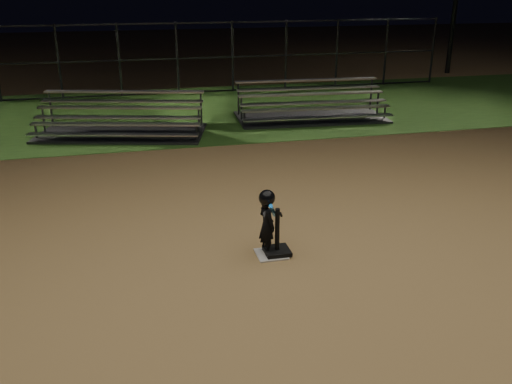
% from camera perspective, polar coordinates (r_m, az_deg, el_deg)
% --- Properties ---
extents(ground, '(80.00, 80.00, 0.00)m').
position_cam_1_polar(ground, '(8.60, 1.56, -6.37)').
color(ground, '#AB844D').
rests_on(ground, ground).
extents(grass_strip, '(60.00, 8.00, 0.01)m').
position_cam_1_polar(grass_strip, '(17.93, -6.77, 8.08)').
color(grass_strip, '#2B521A').
rests_on(grass_strip, ground).
extents(home_plate, '(0.45, 0.45, 0.02)m').
position_cam_1_polar(home_plate, '(8.60, 1.56, -6.30)').
color(home_plate, beige).
rests_on(home_plate, ground).
extents(batting_tee, '(0.38, 0.38, 0.72)m').
position_cam_1_polar(batting_tee, '(8.56, 2.14, -5.38)').
color(batting_tee, black).
rests_on(batting_tee, home_plate).
extents(child_batter, '(0.42, 0.60, 1.03)m').
position_cam_1_polar(child_batter, '(8.43, 1.12, -2.85)').
color(child_batter, black).
rests_on(child_batter, ground).
extents(bleacher_left, '(4.71, 3.12, 1.06)m').
position_cam_1_polar(bleacher_left, '(15.50, -13.47, 6.43)').
color(bleacher_left, silver).
rests_on(bleacher_left, ground).
extents(bleacher_right, '(4.46, 2.39, 1.06)m').
position_cam_1_polar(bleacher_right, '(16.93, 5.59, 8.11)').
color(bleacher_right, '#BBBBC0').
rests_on(bleacher_right, ground).
extents(backstop_fence, '(20.08, 0.08, 2.50)m').
position_cam_1_polar(backstop_fence, '(20.65, -7.97, 13.22)').
color(backstop_fence, '#38383D').
rests_on(backstop_fence, ground).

